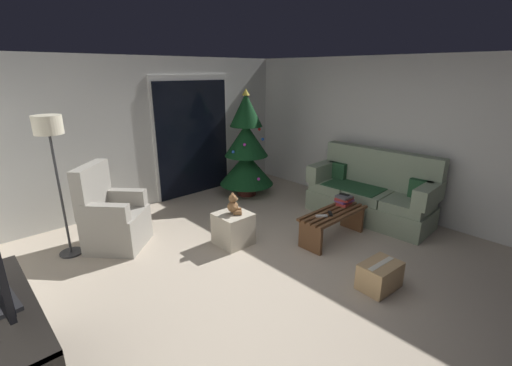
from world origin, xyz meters
The scene contains 18 objects.
ground_plane centered at (0.00, 0.00, 0.00)m, with size 7.00×7.00×0.00m, color #B2A38E.
wall_back centered at (0.00, 3.06, 1.25)m, with size 5.72×0.12×2.50m, color beige.
wall_right centered at (2.86, 0.00, 1.25)m, with size 0.12×6.00×2.50m, color beige.
patio_door_frame centered at (0.91, 2.99, 1.10)m, with size 1.60×0.02×2.20m, color silver.
patio_door_glass centered at (0.91, 2.97, 1.05)m, with size 1.50×0.02×2.10m, color black.
couch centered at (2.32, 0.07, 0.40)m, with size 0.87×1.97×1.08m.
coffee_table centered at (1.23, 0.01, 0.27)m, with size 1.10×0.40×0.41m.
remote_white centered at (0.97, 0.02, 0.43)m, with size 0.04×0.16×0.02m, color silver.
remote_black centered at (1.12, -0.01, 0.43)m, with size 0.04×0.16×0.02m, color black.
book_stack centered at (1.57, 0.08, 0.49)m, with size 0.27×0.23×0.14m.
cell_phone centered at (1.58, 0.09, 0.56)m, with size 0.07×0.14×0.01m, color black.
christmas_tree centered at (1.56, 2.22, 0.87)m, with size 1.01×1.01×1.97m.
armchair centered at (-1.10, 1.89, 0.40)m, with size 0.97×0.97×1.13m.
floor_lamp centered at (-1.61, 2.07, 1.51)m, with size 0.32×0.32×1.78m.
media_shelf centered at (-2.53, 0.00, 0.38)m, with size 0.40×1.40×0.80m.
ottoman centered at (0.13, 0.86, 0.22)m, with size 0.44×0.44×0.44m, color #B2A893.
teddy_bear_chestnut centered at (0.13, 0.85, 0.56)m, with size 0.22×0.21×0.29m.
cardboard_box_taped_mid_floor centered at (0.65, -1.02, 0.15)m, with size 0.47×0.34×0.30m.
Camera 1 is at (-2.55, -2.50, 2.27)m, focal length 24.27 mm.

